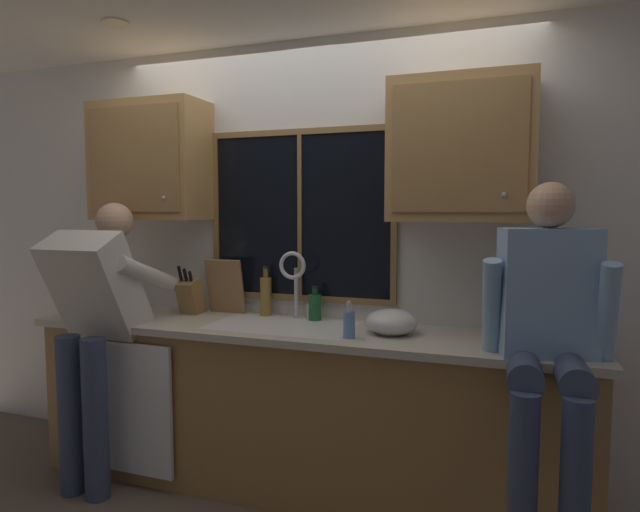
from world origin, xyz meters
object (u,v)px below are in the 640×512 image
at_px(cutting_board, 225,286).
at_px(bottle_green_glass, 315,306).
at_px(person_sitting_on_counter, 548,318).
at_px(soap_dispenser, 349,324).
at_px(bottle_tall_clear, 266,295).
at_px(person_standing, 95,316).
at_px(mixing_bowl, 391,322).
at_px(knife_block, 191,296).

relative_size(cutting_board, bottle_green_glass, 1.71).
height_order(person_sitting_on_counter, cutting_board, person_sitting_on_counter).
xyz_separation_m(soap_dispenser, bottle_tall_clear, (-0.64, 0.39, 0.05)).
height_order(person_standing, bottle_green_glass, person_standing).
xyz_separation_m(mixing_bowl, soap_dispenser, (-0.18, -0.17, 0.01)).
xyz_separation_m(bottle_green_glass, bottle_tall_clear, (-0.33, 0.03, 0.04)).
height_order(soap_dispenser, bottle_tall_clear, bottle_tall_clear).
distance_m(person_standing, knife_block, 0.56).
relative_size(person_standing, person_sitting_on_counter, 1.27).
height_order(person_standing, cutting_board, person_standing).
xyz_separation_m(person_standing, bottle_green_glass, (1.10, 0.54, 0.03)).
bearing_deg(mixing_bowl, bottle_green_glass, 159.44).
bearing_deg(person_standing, bottle_tall_clear, 36.33).
relative_size(person_sitting_on_counter, bottle_green_glass, 6.29).
distance_m(person_sitting_on_counter, soap_dispenser, 0.92).
relative_size(cutting_board, mixing_bowl, 1.27).
bearing_deg(person_sitting_on_counter, mixing_bowl, 158.75).
bearing_deg(cutting_board, bottle_green_glass, -1.68).
xyz_separation_m(person_standing, soap_dispenser, (1.41, 0.18, 0.02)).
bearing_deg(soap_dispenser, bottle_tall_clear, 148.87).
bearing_deg(bottle_green_glass, person_sitting_on_counter, -20.98).
height_order(cutting_board, mixing_bowl, cutting_board).
bearing_deg(person_standing, person_sitting_on_counter, 1.71).
xyz_separation_m(person_sitting_on_counter, bottle_green_glass, (-1.22, 0.47, -0.10)).
relative_size(bottle_green_glass, bottle_tall_clear, 0.66).
relative_size(person_sitting_on_counter, cutting_board, 3.67).
distance_m(knife_block, bottle_tall_clear, 0.47).
height_order(person_standing, knife_block, person_standing).
bearing_deg(person_standing, mixing_bowl, 12.52).
height_order(mixing_bowl, soap_dispenser, soap_dispenser).
bearing_deg(person_sitting_on_counter, person_standing, -178.29).
height_order(knife_block, bottle_tall_clear, knife_block).
relative_size(person_sitting_on_counter, bottle_tall_clear, 4.18).
bearing_deg(person_sitting_on_counter, cutting_board, 165.06).
relative_size(person_standing, soap_dispenser, 8.44).
bearing_deg(bottle_tall_clear, soap_dispenser, -31.13).
distance_m(person_standing, bottle_tall_clear, 0.96).
relative_size(person_standing, cutting_board, 4.66).
bearing_deg(bottle_tall_clear, person_standing, -143.67).
bearing_deg(bottle_tall_clear, knife_block, -167.55).
xyz_separation_m(mixing_bowl, bottle_green_glass, (-0.49, 0.18, 0.02)).
bearing_deg(soap_dispenser, cutting_board, 157.77).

